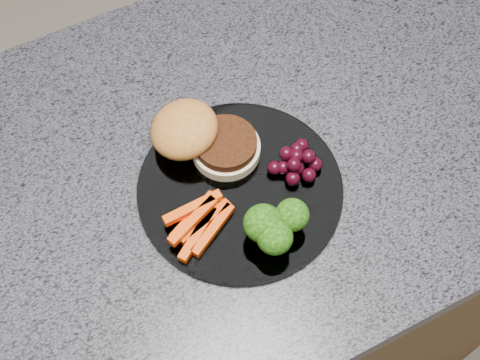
{
  "coord_description": "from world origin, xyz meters",
  "views": [
    {
      "loc": [
        -0.06,
        -0.41,
        1.65
      ],
      "look_at": [
        0.12,
        -0.05,
        0.93
      ],
      "focal_mm": 50.0,
      "sensor_mm": 36.0,
      "label": 1
    }
  ],
  "objects_px": {
    "island_cabinet": "(172,309)",
    "burger": "(199,137)",
    "plate": "(240,189)",
    "grape_bunch": "(297,161)"
  },
  "relations": [
    {
      "from": "island_cabinet",
      "to": "burger",
      "type": "xyz_separation_m",
      "value": [
        0.1,
        0.02,
        0.5
      ]
    },
    {
      "from": "island_cabinet",
      "to": "plate",
      "type": "bearing_deg",
      "value": -25.22
    },
    {
      "from": "plate",
      "to": "burger",
      "type": "bearing_deg",
      "value": 102.94
    },
    {
      "from": "plate",
      "to": "burger",
      "type": "xyz_separation_m",
      "value": [
        -0.02,
        0.08,
        0.02
      ]
    },
    {
      "from": "island_cabinet",
      "to": "plate",
      "type": "xyz_separation_m",
      "value": [
        0.12,
        -0.05,
        0.47
      ]
    },
    {
      "from": "burger",
      "to": "grape_bunch",
      "type": "bearing_deg",
      "value": -18.61
    },
    {
      "from": "burger",
      "to": "island_cabinet",
      "type": "bearing_deg",
      "value": -143.46
    },
    {
      "from": "plate",
      "to": "burger",
      "type": "height_order",
      "value": "burger"
    },
    {
      "from": "plate",
      "to": "grape_bunch",
      "type": "xyz_separation_m",
      "value": [
        0.08,
        -0.01,
        0.02
      ]
    },
    {
      "from": "island_cabinet",
      "to": "plate",
      "type": "distance_m",
      "value": 0.49
    }
  ]
}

